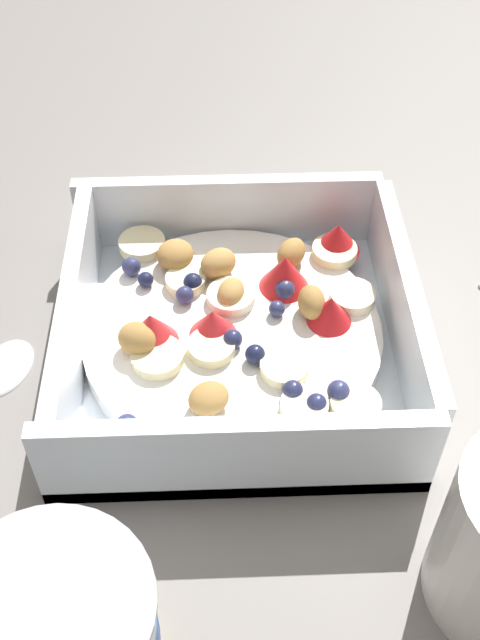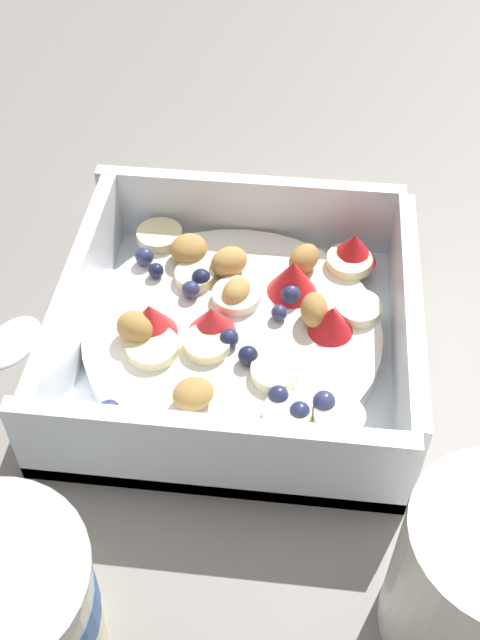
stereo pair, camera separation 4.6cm
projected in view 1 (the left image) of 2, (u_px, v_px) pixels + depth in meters
The scene contains 2 objects.
ground_plane at pixel (232, 341), 0.49m from camera, with size 2.40×2.40×0.00m, color gray.
fruit_bowl at pixel (241, 329), 0.47m from camera, with size 0.21×0.21×0.06m.
Camera 1 is at (0.01, 0.32, 0.36)m, focal length 42.68 mm.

